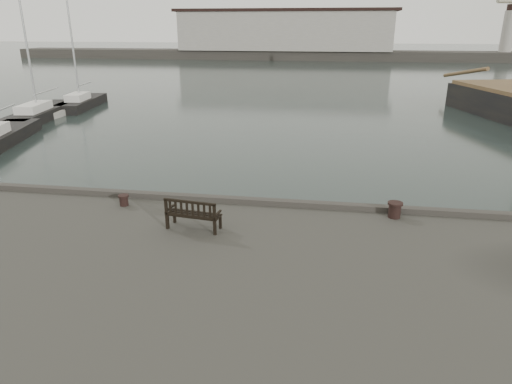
% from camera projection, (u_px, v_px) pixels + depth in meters
% --- Properties ---
extents(ground, '(400.00, 400.00, 0.00)m').
position_uv_depth(ground, '(242.00, 244.00, 15.65)').
color(ground, black).
rests_on(ground, ground).
extents(breakwater, '(140.00, 9.50, 12.20)m').
position_uv_depth(breakwater, '(300.00, 39.00, 100.21)').
color(breakwater, '#383530').
rests_on(breakwater, ground).
extents(bench, '(1.62, 0.74, 0.90)m').
position_uv_depth(bench, '(193.00, 220.00, 12.97)').
color(bench, black).
rests_on(bench, quay).
extents(bollard_left, '(0.43, 0.43, 0.36)m').
position_uv_depth(bollard_left, '(124.00, 200.00, 14.70)').
color(bollard_left, black).
rests_on(bollard_left, quay).
extents(bollard_right, '(0.50, 0.50, 0.48)m').
position_uv_depth(bollard_right, '(395.00, 210.00, 13.77)').
color(bollard_right, black).
rests_on(bollard_right, quay).
extents(yacht_b, '(3.88, 10.44, 13.47)m').
position_uv_depth(yacht_b, '(41.00, 116.00, 36.64)').
color(yacht_b, black).
rests_on(yacht_b, ground).
extents(yacht_d, '(3.24, 8.12, 10.18)m').
position_uv_depth(yacht_d, '(82.00, 105.00, 41.69)').
color(yacht_d, black).
rests_on(yacht_d, ground).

